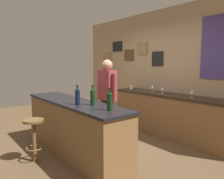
{
  "coord_description": "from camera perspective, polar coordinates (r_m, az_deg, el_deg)",
  "views": [
    {
      "loc": [
        3.22,
        -2.12,
        1.55
      ],
      "look_at": [
        -0.02,
        0.45,
        1.05
      ],
      "focal_mm": 34.77,
      "sensor_mm": 36.0,
      "label": 1
    }
  ],
  "objects": [
    {
      "name": "wine_bottle_b",
      "position": [
        3.29,
        -5.11,
        -1.78
      ],
      "size": [
        0.07,
        0.07,
        0.31
      ],
      "color": "black",
      "rests_on": "bar_counter"
    },
    {
      "name": "wine_glass_b",
      "position": [
        4.78,
        13.15,
        0.24
      ],
      "size": [
        0.07,
        0.07,
        0.16
      ],
      "color": "silver",
      "rests_on": "side_counter"
    },
    {
      "name": "ground_plane",
      "position": [
        4.15,
        -4.9,
        -15.03
      ],
      "size": [
        10.0,
        10.0,
        0.0
      ],
      "primitive_type": "plane",
      "color": "brown"
    },
    {
      "name": "side_counter",
      "position": [
        4.83,
        14.44,
        -6.46
      ],
      "size": [
        2.76,
        0.56,
        0.9
      ],
      "color": "brown",
      "rests_on": "ground_plane"
    },
    {
      "name": "wine_glass_a",
      "position": [
        5.08,
        10.62,
        0.69
      ],
      "size": [
        0.07,
        0.07,
        0.16
      ],
      "color": "silver",
      "rests_on": "side_counter"
    },
    {
      "name": "wine_bottle_c",
      "position": [
        2.9,
        -0.63,
        -2.9
      ],
      "size": [
        0.07,
        0.07,
        0.31
      ],
      "color": "black",
      "rests_on": "bar_counter"
    },
    {
      "name": "wine_glass_c",
      "position": [
        4.4,
        20.33,
        -0.58
      ],
      "size": [
        0.07,
        0.07,
        0.16
      ],
      "color": "silver",
      "rests_on": "side_counter"
    },
    {
      "name": "coffee_mug",
      "position": [
        5.52,
        5.17,
        0.62
      ],
      "size": [
        0.13,
        0.08,
        0.09
      ],
      "color": "silver",
      "rests_on": "side_counter"
    },
    {
      "name": "bar_counter",
      "position": [
        3.81,
        -10.07,
        -9.82
      ],
      "size": [
        2.56,
        0.6,
        0.92
      ],
      "color": "brown",
      "rests_on": "ground_plane"
    },
    {
      "name": "bartender",
      "position": [
        4.15,
        -1.27,
        -1.6
      ],
      "size": [
        0.52,
        0.21,
        1.62
      ],
      "color": "#384766",
      "rests_on": "ground_plane"
    },
    {
      "name": "back_wall",
      "position": [
        5.24,
        13.95,
        5.24
      ],
      "size": [
        6.0,
        0.09,
        2.8
      ],
      "color": "tan",
      "rests_on": "ground_plane"
    },
    {
      "name": "wine_bottle_a",
      "position": [
        3.35,
        -9.07,
        -1.68
      ],
      "size": [
        0.07,
        0.07,
        0.31
      ],
      "color": "black",
      "rests_on": "bar_counter"
    },
    {
      "name": "bar_stool",
      "position": [
        3.68,
        -19.89,
        -10.76
      ],
      "size": [
        0.32,
        0.32,
        0.68
      ],
      "color": "brown",
      "rests_on": "ground_plane"
    }
  ]
}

